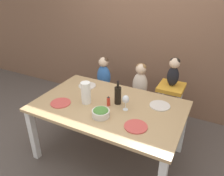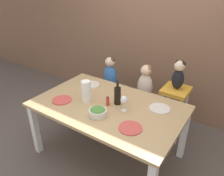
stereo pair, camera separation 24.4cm
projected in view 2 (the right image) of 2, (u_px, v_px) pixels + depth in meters
name	position (u px, v px, depth m)	size (l,w,h in m)	color
ground_plane	(109.00, 153.00, 2.80)	(14.00, 14.00, 0.00)	#564C47
wall_back	(160.00, 28.00, 3.17)	(10.00, 0.06, 2.70)	brown
dining_table	(108.00, 111.00, 2.50)	(1.67, 1.04, 0.73)	tan
chair_far_left	(110.00, 92.00, 3.45)	(0.38, 0.42, 0.46)	silver
chair_far_center	(144.00, 103.00, 3.16)	(0.38, 0.42, 0.46)	silver
chair_right_highchair	(175.00, 100.00, 2.86)	(0.33, 0.36, 0.74)	silver
person_child_left	(110.00, 73.00, 3.30)	(0.22, 0.17, 0.50)	#3366B2
person_child_center	(145.00, 82.00, 3.01)	(0.22, 0.17, 0.50)	beige
person_baby_right	(179.00, 73.00, 2.68)	(0.15, 0.14, 0.38)	black
wine_bottle	(117.00, 95.00, 2.44)	(0.08, 0.08, 0.28)	black
paper_towel_roll	(86.00, 91.00, 2.48)	(0.11, 0.11, 0.26)	white
wine_glass_near	(124.00, 100.00, 2.31)	(0.07, 0.07, 0.18)	white
salad_bowl_large	(98.00, 112.00, 2.25)	(0.19, 0.19, 0.10)	silver
dinner_plate_front_left	(62.00, 100.00, 2.55)	(0.23, 0.23, 0.01)	#D14C47
dinner_plate_back_left	(91.00, 85.00, 2.91)	(0.23, 0.23, 0.01)	silver
dinner_plate_back_right	(160.00, 108.00, 2.39)	(0.23, 0.23, 0.01)	silver
dinner_plate_front_right	(130.00, 128.00, 2.08)	(0.23, 0.23, 0.01)	#D14C47
condiment_bottle_hot_sauce	(107.00, 101.00, 2.43)	(0.04, 0.04, 0.12)	red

